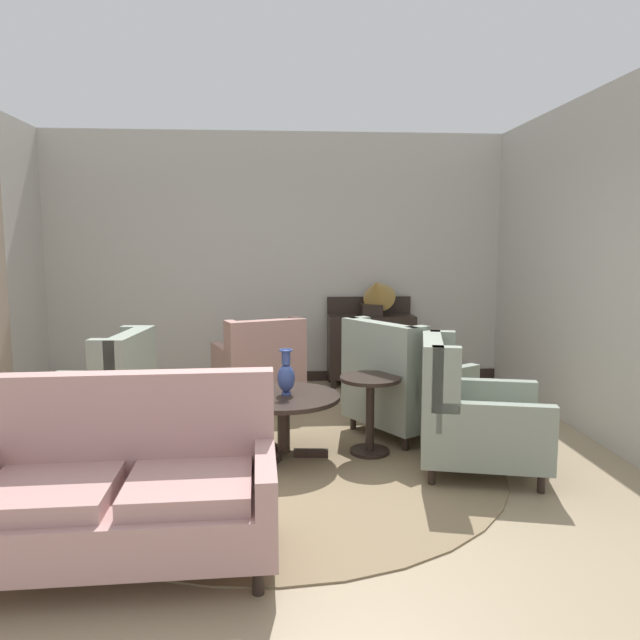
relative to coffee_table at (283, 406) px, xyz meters
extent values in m
plane|color=#9E896B|center=(-0.04, -0.40, -0.43)|extent=(8.81, 8.81, 0.00)
cube|color=#BCB7AD|center=(-0.04, 2.75, 1.10)|extent=(5.80, 0.08, 3.06)
cube|color=#BCB7AD|center=(2.78, 0.55, 1.10)|extent=(0.08, 4.41, 3.06)
cube|color=black|center=(-0.04, 2.70, -0.37)|extent=(5.64, 0.03, 0.12)
cylinder|color=#847051|center=(-0.04, -0.10, -0.43)|extent=(3.51, 3.51, 0.01)
cylinder|color=black|center=(0.00, 0.00, 0.07)|extent=(0.91, 0.91, 0.03)
cylinder|color=black|center=(0.00, 0.00, -0.16)|extent=(0.10, 0.10, 0.44)
cube|color=black|center=(0.22, -0.02, -0.40)|extent=(0.28, 0.09, 0.07)
cube|color=black|center=(-0.12, 0.19, -0.40)|extent=(0.20, 0.27, 0.07)
cube|color=black|center=(-0.10, -0.19, -0.40)|extent=(0.19, 0.27, 0.07)
cylinder|color=#384C93|center=(0.02, 0.01, 0.10)|extent=(0.08, 0.08, 0.02)
ellipsoid|color=#384C93|center=(0.02, 0.01, 0.23)|extent=(0.14, 0.14, 0.22)
cylinder|color=#384C93|center=(0.02, 0.01, 0.40)|extent=(0.07, 0.07, 0.12)
torus|color=#384C93|center=(0.02, 0.01, 0.45)|extent=(0.11, 0.11, 0.02)
cube|color=tan|center=(-0.87, -1.59, -0.16)|extent=(1.65, 0.84, 0.27)
cube|color=tan|center=(-0.88, -1.27, 0.27)|extent=(1.63, 0.20, 0.59)
cube|color=tan|center=(-1.22, -1.64, 0.02)|extent=(0.67, 0.61, 0.10)
cube|color=tan|center=(-0.51, -1.62, 0.02)|extent=(0.67, 0.61, 0.10)
cube|color=tan|center=(-0.11, -1.61, 0.07)|extent=(0.13, 0.69, 0.20)
cylinder|color=black|center=(-0.15, -1.88, -0.36)|extent=(0.06, 0.06, 0.14)
cylinder|color=black|center=(-1.59, -1.30, -0.36)|extent=(0.06, 0.06, 0.14)
cylinder|color=black|center=(-0.17, -1.25, -0.36)|extent=(0.06, 0.06, 0.14)
cube|color=gray|center=(1.15, 0.58, -0.14)|extent=(1.22, 1.20, 0.30)
cube|color=gray|center=(0.82, 0.37, 0.31)|extent=(0.57, 0.80, 0.62)
cube|color=gray|center=(1.10, 0.10, 0.39)|extent=(0.22, 0.19, 0.47)
cube|color=gray|center=(0.70, 0.74, 0.39)|extent=(0.22, 0.19, 0.47)
cube|color=gray|center=(1.39, 0.28, 0.11)|extent=(0.74, 0.51, 0.21)
cube|color=gray|center=(1.00, 0.92, 0.11)|extent=(0.74, 0.51, 0.21)
cylinder|color=black|center=(1.65, 0.48, -0.36)|extent=(0.06, 0.06, 0.14)
cylinder|color=black|center=(1.29, 1.07, -0.36)|extent=(0.06, 0.06, 0.14)
cylinder|color=black|center=(1.02, 0.09, -0.36)|extent=(0.06, 0.06, 0.14)
cylinder|color=black|center=(0.65, 0.67, -0.36)|extent=(0.06, 0.06, 0.14)
cube|color=gray|center=(-1.48, -0.11, -0.13)|extent=(0.90, 0.83, 0.32)
cube|color=gray|center=(-1.14, -0.14, 0.33)|extent=(0.21, 0.77, 0.61)
cube|color=gray|center=(-1.20, 0.19, 0.40)|extent=(0.21, 0.12, 0.46)
cube|color=gray|center=(-1.26, -0.46, 0.40)|extent=(0.21, 0.12, 0.46)
cube|color=gray|center=(-1.50, 0.22, 0.14)|extent=(0.73, 0.17, 0.23)
cube|color=gray|center=(-1.56, -0.43, 0.14)|extent=(0.73, 0.17, 0.23)
cylinder|color=black|center=(-1.79, 0.22, -0.36)|extent=(0.06, 0.06, 0.14)
cylinder|color=black|center=(-1.84, -0.37, -0.36)|extent=(0.06, 0.06, 0.14)
cylinder|color=black|center=(-1.12, 0.16, -0.36)|extent=(0.06, 0.06, 0.14)
cylinder|color=black|center=(-1.18, -0.44, -0.36)|extent=(0.06, 0.06, 0.14)
cube|color=tan|center=(-0.26, 1.57, -0.15)|extent=(1.03, 1.03, 0.29)
cube|color=tan|center=(-0.15, 1.26, 0.26)|extent=(0.80, 0.41, 0.54)
cube|color=tan|center=(0.15, 1.47, 0.33)|extent=(0.16, 0.22, 0.41)
cube|color=tan|center=(-0.50, 1.22, 0.33)|extent=(0.16, 0.22, 0.41)
cube|color=tan|center=(0.05, 1.74, 0.11)|extent=(0.34, 0.69, 0.23)
cube|color=tan|center=(-0.61, 1.50, 0.11)|extent=(0.34, 0.69, 0.23)
cylinder|color=black|center=(-0.07, 1.98, -0.36)|extent=(0.06, 0.06, 0.14)
cylinder|color=black|center=(-0.67, 1.76, -0.36)|extent=(0.06, 0.06, 0.14)
cylinder|color=black|center=(0.15, 1.38, -0.36)|extent=(0.06, 0.06, 0.14)
cylinder|color=black|center=(-0.45, 1.16, -0.36)|extent=(0.06, 0.06, 0.14)
cube|color=gray|center=(1.50, -0.39, -0.16)|extent=(1.08, 1.02, 0.27)
cube|color=gray|center=(1.12, -0.30, 0.28)|extent=(0.33, 0.84, 0.61)
cube|color=gray|center=(1.13, -0.68, 0.36)|extent=(0.22, 0.14, 0.47)
cube|color=gray|center=(1.30, 0.04, 0.36)|extent=(0.22, 0.14, 0.47)
cube|color=gray|center=(1.46, -0.76, 0.09)|extent=(0.81, 0.29, 0.22)
cube|color=gray|center=(1.63, -0.04, 0.09)|extent=(0.81, 0.29, 0.22)
cylinder|color=black|center=(1.79, -0.80, -0.36)|extent=(0.06, 0.06, 0.14)
cylinder|color=black|center=(1.94, -0.15, -0.36)|extent=(0.06, 0.06, 0.14)
cylinder|color=black|center=(1.05, -0.63, -0.36)|extent=(0.06, 0.06, 0.14)
cylinder|color=black|center=(1.21, 0.03, -0.36)|extent=(0.06, 0.06, 0.14)
cylinder|color=black|center=(0.71, 0.03, 0.21)|extent=(0.50, 0.50, 0.03)
cylinder|color=black|center=(0.71, 0.03, -0.12)|extent=(0.07, 0.07, 0.62)
cylinder|color=black|center=(0.71, 0.03, -0.41)|extent=(0.32, 0.32, 0.04)
cube|color=black|center=(1.09, 2.45, 0.05)|extent=(1.04, 0.42, 0.75)
cube|color=black|center=(1.09, 2.64, 0.53)|extent=(1.04, 0.04, 0.21)
cube|color=black|center=(0.62, 2.29, -0.38)|extent=(0.06, 0.06, 0.10)
cube|color=black|center=(1.56, 2.29, -0.38)|extent=(0.06, 0.06, 0.10)
cube|color=black|center=(0.62, 2.61, -0.38)|extent=(0.06, 0.06, 0.10)
cube|color=black|center=(1.56, 2.61, -0.38)|extent=(0.06, 0.06, 0.10)
cube|color=black|center=(1.09, 2.43, 0.49)|extent=(0.24, 0.24, 0.14)
cone|color=#B28942|center=(1.15, 2.35, 0.74)|extent=(0.53, 0.61, 0.52)
camera|label=1|loc=(-0.03, -4.65, 1.30)|focal=33.46mm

